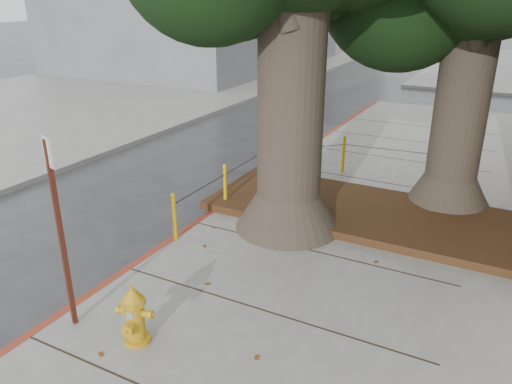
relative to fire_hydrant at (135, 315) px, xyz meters
The scene contains 8 objects.
ground 1.62m from the fire_hydrant, 66.32° to the left, with size 140.00×140.00×0.00m, color #28282B.
sidewalk_opposite 17.59m from the fire_hydrant, 139.60° to the left, with size 14.00×60.00×0.15m, color slate.
curb_red 4.16m from the fire_hydrant, 109.63° to the left, with size 0.14×26.00×0.16m, color maroon.
planter_bed 5.51m from the fire_hydrant, 74.07° to the left, with size 6.40×2.60×0.16m, color black.
bollard_ring 5.78m from the fire_hydrant, 92.54° to the left, with size 3.79×5.39×0.95m.
fire_hydrant is the anchor object (origin of this frame).
signpost 1.52m from the fire_hydrant, behind, with size 0.25×0.12×2.68m.
car_dark 22.84m from the fire_hydrant, 114.38° to the left, with size 1.57×3.86×1.12m, color black.
Camera 1 is at (3.29, -5.41, 4.44)m, focal length 35.00 mm.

